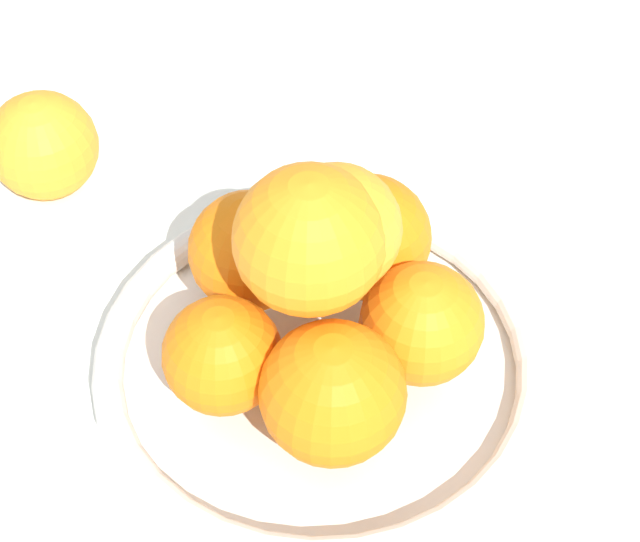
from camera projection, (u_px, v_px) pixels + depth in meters
The scene contains 4 objects.
ground_plane at pixel (320, 381), 0.65m from camera, with size 4.00×4.00×0.00m, color silver.
fruit_bowl at pixel (320, 365), 0.64m from camera, with size 0.27×0.27×0.03m.
orange_pile at pixel (324, 288), 0.59m from camera, with size 0.18×0.19×0.14m.
stray_orange at pixel (43, 145), 0.74m from camera, with size 0.08×0.08×0.08m, color orange.
Camera 1 is at (-0.28, 0.26, 0.54)m, focal length 60.00 mm.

